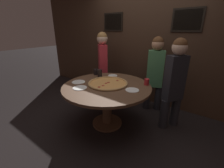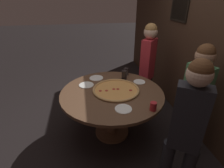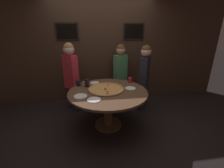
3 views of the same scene
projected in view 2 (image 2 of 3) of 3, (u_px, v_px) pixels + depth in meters
name	position (u px, v px, depth m)	size (l,w,h in m)	color
ground_plane	(112.00, 132.00, 2.79)	(24.00, 24.00, 0.00)	black
back_wall	(206.00, 48.00, 2.40)	(6.40, 0.08, 2.60)	#3D281C
dining_table	(112.00, 100.00, 2.52)	(1.44, 1.44, 0.74)	brown
giant_pizza	(116.00, 90.00, 2.48)	(0.66, 0.66, 0.03)	#E0994C
drink_cup_front_edge	(153.00, 106.00, 2.04)	(0.08, 0.08, 0.10)	#B22328
drink_cup_beside_pizza	(124.00, 75.00, 2.79)	(0.08, 0.08, 0.15)	black
drink_cup_near_right	(126.00, 71.00, 2.96)	(0.08, 0.08, 0.11)	black
white_plate_beside_cup	(123.00, 109.00, 2.07)	(0.21, 0.21, 0.01)	white
white_plate_right_side	(139.00, 82.00, 2.72)	(0.18, 0.18, 0.01)	white
white_plate_left_side	(86.00, 85.00, 2.63)	(0.22, 0.22, 0.01)	white
white_plate_near_front	(96.00, 78.00, 2.85)	(0.22, 0.22, 0.01)	white
condiment_shaker	(126.00, 74.00, 2.87)	(0.04, 0.04, 0.10)	silver
diner_far_right	(196.00, 94.00, 2.19)	(0.39, 0.27, 1.48)	#232328
diner_centre_back	(148.00, 62.00, 3.16)	(0.38, 0.36, 1.54)	#232328
diner_side_right	(188.00, 121.00, 1.71)	(0.32, 0.38, 1.49)	#232328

